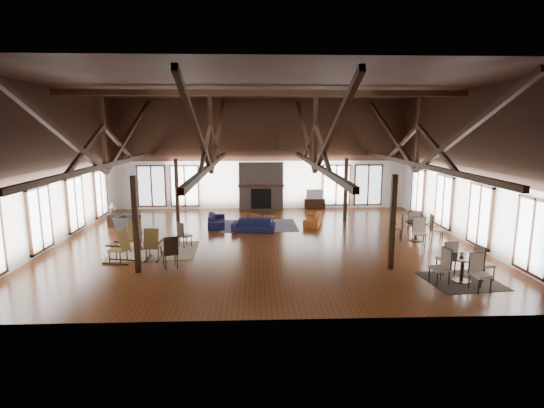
{
  "coord_description": "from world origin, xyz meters",
  "views": [
    {
      "loc": [
        -0.32,
        -16.36,
        4.49
      ],
      "look_at": [
        0.38,
        1.0,
        1.33
      ],
      "focal_mm": 28.0,
      "sensor_mm": 36.0,
      "label": 1
    }
  ],
  "objects_px": {
    "cafe_table_far": "(416,227)",
    "tv_console": "(315,204)",
    "sofa_navy_left": "(217,220)",
    "armchair": "(127,223)",
    "coffee_table": "(262,217)",
    "cafe_table_near": "(462,264)",
    "sofa_orange": "(313,219)",
    "sofa_navy_front": "(254,225)"
  },
  "relations": [
    {
      "from": "sofa_navy_front",
      "to": "coffee_table",
      "type": "relative_size",
      "value": 1.4
    },
    {
      "from": "sofa_navy_left",
      "to": "cafe_table_near",
      "type": "bearing_deg",
      "value": -137.12
    },
    {
      "from": "sofa_orange",
      "to": "coffee_table",
      "type": "bearing_deg",
      "value": -71.29
    },
    {
      "from": "coffee_table",
      "to": "cafe_table_far",
      "type": "relative_size",
      "value": 0.63
    },
    {
      "from": "coffee_table",
      "to": "cafe_table_near",
      "type": "bearing_deg",
      "value": -32.84
    },
    {
      "from": "armchair",
      "to": "cafe_table_far",
      "type": "relative_size",
      "value": 0.47
    },
    {
      "from": "sofa_orange",
      "to": "cafe_table_far",
      "type": "xyz_separation_m",
      "value": [
        3.73,
        -3.02,
        0.28
      ]
    },
    {
      "from": "sofa_navy_front",
      "to": "sofa_orange",
      "type": "relative_size",
      "value": 1.06
    },
    {
      "from": "sofa_navy_front",
      "to": "sofa_orange",
      "type": "bearing_deg",
      "value": 33.6
    },
    {
      "from": "sofa_navy_left",
      "to": "cafe_table_near",
      "type": "distance_m",
      "value": 10.8
    },
    {
      "from": "coffee_table",
      "to": "tv_console",
      "type": "xyz_separation_m",
      "value": [
        3.01,
        3.96,
        -0.12
      ]
    },
    {
      "from": "tv_console",
      "to": "sofa_navy_front",
      "type": "bearing_deg",
      "value": -123.4
    },
    {
      "from": "sofa_navy_left",
      "to": "coffee_table",
      "type": "xyz_separation_m",
      "value": [
        2.07,
        0.07,
        0.12
      ]
    },
    {
      "from": "sofa_navy_left",
      "to": "cafe_table_near",
      "type": "xyz_separation_m",
      "value": [
        7.84,
        -7.43,
        0.25
      ]
    },
    {
      "from": "cafe_table_far",
      "to": "armchair",
      "type": "bearing_deg",
      "value": 169.79
    },
    {
      "from": "armchair",
      "to": "cafe_table_far",
      "type": "distance_m",
      "value": 12.27
    },
    {
      "from": "sofa_orange",
      "to": "armchair",
      "type": "distance_m",
      "value": 8.38
    },
    {
      "from": "sofa_navy_front",
      "to": "armchair",
      "type": "xyz_separation_m",
      "value": [
        -5.56,
        0.43,
        0.05
      ]
    },
    {
      "from": "coffee_table",
      "to": "sofa_navy_left",
      "type": "bearing_deg",
      "value": -158.54
    },
    {
      "from": "sofa_navy_front",
      "to": "cafe_table_far",
      "type": "xyz_separation_m",
      "value": [
        6.51,
        -1.74,
        0.27
      ]
    },
    {
      "from": "cafe_table_near",
      "to": "cafe_table_far",
      "type": "relative_size",
      "value": 0.98
    },
    {
      "from": "coffee_table",
      "to": "armchair",
      "type": "height_order",
      "value": "armchair"
    },
    {
      "from": "sofa_navy_left",
      "to": "sofa_orange",
      "type": "bearing_deg",
      "value": -91.42
    },
    {
      "from": "sofa_navy_left",
      "to": "armchair",
      "type": "bearing_deg",
      "value": 96.12
    },
    {
      "from": "sofa_navy_left",
      "to": "armchair",
      "type": "relative_size",
      "value": 1.92
    },
    {
      "from": "armchair",
      "to": "tv_console",
      "type": "relative_size",
      "value": 0.87
    },
    {
      "from": "sofa_orange",
      "to": "cafe_table_near",
      "type": "bearing_deg",
      "value": 40.0
    },
    {
      "from": "sofa_orange",
      "to": "sofa_navy_front",
      "type": "bearing_deg",
      "value": -49.21
    },
    {
      "from": "sofa_orange",
      "to": "armchair",
      "type": "relative_size",
      "value": 1.77
    },
    {
      "from": "sofa_orange",
      "to": "armchair",
      "type": "xyz_separation_m",
      "value": [
        -8.34,
        -0.84,
        0.07
      ]
    },
    {
      "from": "sofa_orange",
      "to": "tv_console",
      "type": "relative_size",
      "value": 1.55
    },
    {
      "from": "coffee_table",
      "to": "cafe_table_far",
      "type": "height_order",
      "value": "cafe_table_far"
    },
    {
      "from": "sofa_navy_left",
      "to": "cafe_table_far",
      "type": "bearing_deg",
      "value": -112.75
    },
    {
      "from": "cafe_table_near",
      "to": "tv_console",
      "type": "relative_size",
      "value": 1.81
    },
    {
      "from": "sofa_navy_front",
      "to": "cafe_table_near",
      "type": "xyz_separation_m",
      "value": [
        6.14,
        -6.33,
        0.25
      ]
    },
    {
      "from": "sofa_navy_front",
      "to": "armchair",
      "type": "bearing_deg",
      "value": -175.49
    },
    {
      "from": "cafe_table_near",
      "to": "cafe_table_far",
      "type": "bearing_deg",
      "value": 85.37
    },
    {
      "from": "coffee_table",
      "to": "cafe_table_near",
      "type": "relative_size",
      "value": 0.64
    },
    {
      "from": "armchair",
      "to": "tv_console",
      "type": "height_order",
      "value": "armchair"
    },
    {
      "from": "sofa_navy_left",
      "to": "armchair",
      "type": "height_order",
      "value": "armchair"
    },
    {
      "from": "coffee_table",
      "to": "sofa_orange",
      "type": "bearing_deg",
      "value": 22.12
    },
    {
      "from": "cafe_table_far",
      "to": "tv_console",
      "type": "xyz_separation_m",
      "value": [
        -3.13,
        6.87,
        -0.25
      ]
    }
  ]
}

